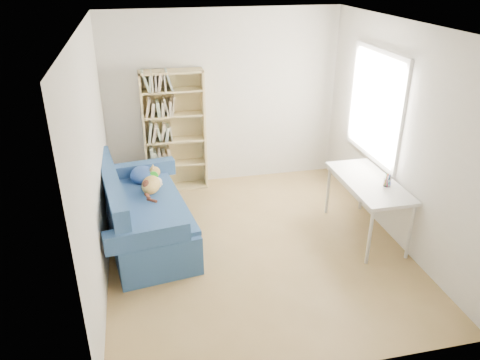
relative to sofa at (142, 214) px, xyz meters
The scene contains 6 objects.
ground 1.45m from the sofa, 19.15° to the right, with size 4.00×4.00×0.00m, color olive.
room_shell 1.96m from the sofa, 16.65° to the right, with size 3.54×4.04×2.62m.
sofa is the anchor object (origin of this frame).
bookshelf 1.57m from the sofa, 68.05° to the left, with size 0.90×0.28×1.80m.
desk 2.81m from the sofa, ahead, with size 0.61×1.33×0.75m.
pen_cup 3.00m from the sofa, 12.81° to the right, with size 0.09×0.09×0.17m.
Camera 1 is at (-1.24, -4.70, 3.22)m, focal length 35.00 mm.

